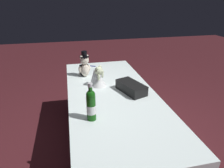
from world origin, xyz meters
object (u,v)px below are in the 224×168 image
Objects in this scene: champagne_bottle at (91,105)px; gift_case_black at (131,87)px; signing_pen at (91,66)px; teddy_bear_bride at (98,77)px; teddy_bear_groom at (85,66)px.

gift_case_black is at bearing 131.80° from champagne_bottle.
champagne_bottle is 1.31m from signing_pen.
teddy_bear_bride is 0.38m from gift_case_black.
signing_pen is (-0.66, 0.01, -0.09)m from teddy_bear_bride.
teddy_bear_groom is 0.69m from gift_case_black.
teddy_bear_bride is 1.65× the size of signing_pen.
signing_pen is (-1.30, 0.15, -0.13)m from champagne_bottle.
teddy_bear_groom is 0.39m from signing_pen.
teddy_bear_bride is 0.67m from signing_pen.
signing_pen is at bearing 179.37° from teddy_bear_bride.
teddy_bear_groom reaches higher than signing_pen.
champagne_bottle reaches higher than signing_pen.
signing_pen is at bearing 161.47° from teddy_bear_groom.
teddy_bear_bride is 0.72× the size of champagne_bottle.
teddy_bear_bride reaches higher than gift_case_black.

